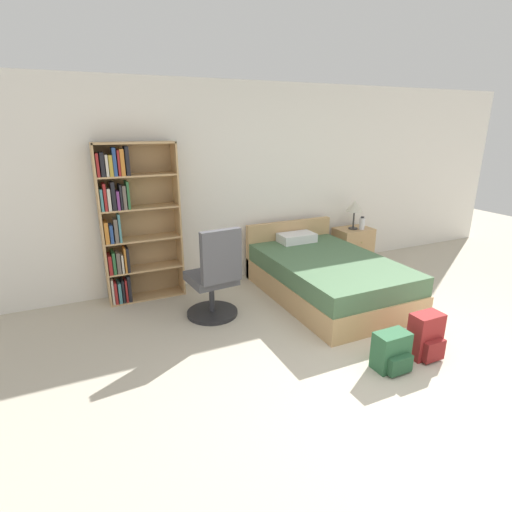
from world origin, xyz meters
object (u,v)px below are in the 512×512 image
at_px(backpack_green, 392,352).
at_px(office_chair, 215,280).
at_px(bookshelf, 130,222).
at_px(bed, 325,275).
at_px(water_bottle, 362,223).
at_px(nightstand, 353,246).
at_px(table_lamp, 355,207).
at_px(backpack_red, 426,337).

bearing_deg(backpack_green, office_chair, 124.32).
xyz_separation_m(office_chair, backpack_green, (1.08, -1.58, -0.29)).
relative_size(bookshelf, bed, 0.91).
xyz_separation_m(bookshelf, water_bottle, (3.30, -0.18, -0.32)).
bearing_deg(office_chair, bookshelf, 127.88).
xyz_separation_m(office_chair, nightstand, (2.53, 0.83, -0.17)).
height_order(nightstand, table_lamp, table_lamp).
relative_size(nightstand, backpack_green, 1.64).
bearing_deg(water_bottle, bed, -147.48).
xyz_separation_m(table_lamp, water_bottle, (0.10, -0.07, -0.25)).
xyz_separation_m(bed, table_lamp, (1.02, 0.79, 0.64)).
relative_size(bookshelf, table_lamp, 4.34).
relative_size(office_chair, backpack_red, 2.46).
distance_m(bed, table_lamp, 1.44).
bearing_deg(backpack_green, water_bottle, 56.93).
height_order(water_bottle, backpack_red, water_bottle).
xyz_separation_m(nightstand, backpack_green, (-1.45, -2.42, -0.12)).
distance_m(bookshelf, bed, 2.46).
relative_size(nightstand, backpack_red, 1.31).
distance_m(nightstand, water_bottle, 0.39).
bearing_deg(water_bottle, table_lamp, 144.15).
bearing_deg(bookshelf, office_chair, -52.12).
bearing_deg(office_chair, backpack_green, -55.68).
distance_m(bed, nightstand, 1.34).
height_order(bed, backpack_red, bed).
xyz_separation_m(nightstand, table_lamp, (-0.04, -0.02, 0.62)).
height_order(nightstand, backpack_red, nightstand).
bearing_deg(backpack_green, table_lamp, 59.53).
xyz_separation_m(nightstand, water_bottle, (0.07, -0.10, 0.38)).
relative_size(water_bottle, backpack_green, 0.56).
bearing_deg(backpack_green, backpack_red, 2.29).
relative_size(office_chair, table_lamp, 2.44).
xyz_separation_m(water_bottle, backpack_red, (-1.09, -2.30, -0.45)).
xyz_separation_m(bed, water_bottle, (1.13, 0.72, 0.40)).
xyz_separation_m(bookshelf, nightstand, (3.24, -0.08, -0.70)).
relative_size(bed, table_lamp, 4.76).
bearing_deg(water_bottle, office_chair, -164.15).
height_order(bookshelf, office_chair, bookshelf).
height_order(office_chair, table_lamp, office_chair).
height_order(table_lamp, backpack_red, table_lamp).
xyz_separation_m(bed, backpack_red, (0.04, -1.59, -0.06)).
bearing_deg(nightstand, backpack_green, -120.89).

